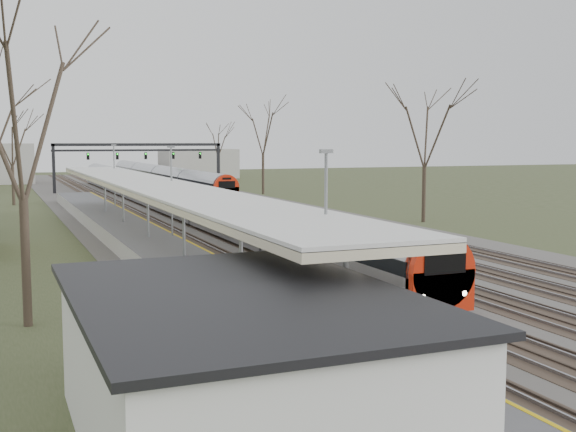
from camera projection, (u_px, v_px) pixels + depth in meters
name	position (u px, v px, depth m)	size (l,w,h in m)	color
track_bed	(206.00, 213.00, 62.80)	(24.00, 160.00, 0.22)	#474442
platform	(137.00, 239.00, 43.13)	(3.50, 69.00, 1.00)	#9E9B93
canopy	(151.00, 186.00, 38.63)	(4.10, 50.00, 3.11)	slate
station_building	(238.00, 374.00, 14.58)	(6.00, 9.00, 3.20)	silver
signal_gantry	(140.00, 153.00, 89.89)	(21.00, 0.59, 6.08)	black
tree_west_near	(20.00, 111.00, 23.71)	(5.00, 5.00, 10.30)	#2D231C
tree_east_far	(425.00, 128.00, 55.31)	(5.00, 5.00, 10.30)	#2D231C
train_near	(162.00, 194.00, 66.38)	(2.62, 90.21, 3.05)	#9B9EA5
train_far	(161.00, 177.00, 98.59)	(2.62, 60.21, 3.05)	#9B9EA5
passenger	(466.00, 367.00, 14.27)	(0.61, 0.40, 1.68)	#3F305E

